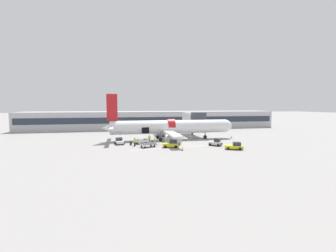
# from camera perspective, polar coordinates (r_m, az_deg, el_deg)

# --- Properties ---
(ground_plane) EXTENTS (500.00, 500.00, 0.00)m
(ground_plane) POSITION_cam_1_polar(r_m,az_deg,el_deg) (48.33, 2.28, -4.75)
(ground_plane) COLOR gray
(apron_marking_line) EXTENTS (20.81, 3.19, 0.01)m
(apron_marking_line) POSITION_cam_1_polar(r_m,az_deg,el_deg) (45.48, 3.40, -5.37)
(apron_marking_line) COLOR silver
(apron_marking_line) RESTS_ON ground_plane
(terminal_strip) EXTENTS (90.57, 12.42, 6.24)m
(terminal_strip) POSITION_cam_1_polar(r_m,az_deg,el_deg) (83.79, -3.77, 1.58)
(terminal_strip) COLOR #B2B2B7
(terminal_strip) RESTS_ON ground_plane
(jet_bridge_stub) EXTENTS (3.80, 11.59, 6.55)m
(jet_bridge_stub) POSITION_cam_1_polar(r_m,az_deg,el_deg) (62.97, 6.50, 1.89)
(jet_bridge_stub) COLOR #4C4C51
(jet_bridge_stub) RESTS_ON ground_plane
(airplane) EXTENTS (32.32, 24.82, 11.03)m
(airplane) POSITION_cam_1_polar(r_m,az_deg,el_deg) (54.73, 0.22, -0.35)
(airplane) COLOR silver
(airplane) RESTS_ON ground_plane
(baggage_tug_lead) EXTENTS (3.36, 2.04, 1.57)m
(baggage_tug_lead) POSITION_cam_1_polar(r_m,az_deg,el_deg) (44.89, 0.83, -4.65)
(baggage_tug_lead) COLOR yellow
(baggage_tug_lead) RESTS_ON ground_plane
(baggage_tug_mid) EXTENTS (3.60, 2.73, 1.41)m
(baggage_tug_mid) POSITION_cam_1_polar(r_m,az_deg,el_deg) (44.77, 16.55, -4.94)
(baggage_tug_mid) COLOR yellow
(baggage_tug_mid) RESTS_ON ground_plane
(baggage_tug_rear) EXTENTS (2.90, 2.75, 1.57)m
(baggage_tug_rear) POSITION_cam_1_polar(r_m,az_deg,el_deg) (48.01, 12.03, -4.12)
(baggage_tug_rear) COLOR silver
(baggage_tug_rear) RESTS_ON ground_plane
(baggage_tug_spare) EXTENTS (2.32, 2.72, 1.41)m
(baggage_tug_spare) POSITION_cam_1_polar(r_m,az_deg,el_deg) (49.77, -12.28, -3.87)
(baggage_tug_spare) COLOR silver
(baggage_tug_spare) RESTS_ON ground_plane
(baggage_cart_loading) EXTENTS (4.02, 2.24, 1.03)m
(baggage_cart_loading) POSITION_cam_1_polar(r_m,az_deg,el_deg) (49.58, -6.57, -3.93)
(baggage_cart_loading) COLOR silver
(baggage_cart_loading) RESTS_ON ground_plane
(baggage_cart_queued) EXTENTS (4.00, 2.58, 1.02)m
(baggage_cart_queued) POSITION_cam_1_polar(r_m,az_deg,el_deg) (45.53, -5.00, -4.71)
(baggage_cart_queued) COLOR #999BA0
(baggage_cart_queued) RESTS_ON ground_plane
(ground_crew_loader_a) EXTENTS (0.58, 0.40, 1.69)m
(ground_crew_loader_a) POSITION_cam_1_polar(r_m,az_deg,el_deg) (51.43, -4.78, -3.16)
(ground_crew_loader_a) COLOR #1E2338
(ground_crew_loader_a) RESTS_ON ground_plane
(ground_crew_loader_b) EXTENTS (0.51, 0.51, 1.59)m
(ground_crew_loader_b) POSITION_cam_1_polar(r_m,az_deg,el_deg) (47.89, -3.45, -3.83)
(ground_crew_loader_b) COLOR #2D2D33
(ground_crew_loader_b) RESTS_ON ground_plane
(ground_crew_driver) EXTENTS (0.57, 0.57, 1.80)m
(ground_crew_driver) POSITION_cam_1_polar(r_m,az_deg,el_deg) (46.71, -8.46, -3.97)
(ground_crew_driver) COLOR black
(ground_crew_driver) RESTS_ON ground_plane
(suitcase_on_tarmac_upright) EXTENTS (0.46, 0.41, 0.85)m
(suitcase_on_tarmac_upright) POSITION_cam_1_polar(r_m,az_deg,el_deg) (48.15, -9.43, -4.41)
(suitcase_on_tarmac_upright) COLOR #1E2347
(suitcase_on_tarmac_upright) RESTS_ON ground_plane
(safety_cone_nose) EXTENTS (0.49, 0.49, 0.58)m
(safety_cone_nose) POSITION_cam_1_polar(r_m,az_deg,el_deg) (60.31, 15.81, -2.71)
(safety_cone_nose) COLOR black
(safety_cone_nose) RESTS_ON ground_plane
(safety_cone_engine_left) EXTENTS (0.49, 0.49, 0.75)m
(safety_cone_engine_left) POSITION_cam_1_polar(r_m,az_deg,el_deg) (42.01, 3.66, -5.77)
(safety_cone_engine_left) COLOR black
(safety_cone_engine_left) RESTS_ON ground_plane
(safety_cone_wingtip) EXTENTS (0.54, 0.54, 0.76)m
(safety_cone_wingtip) POSITION_cam_1_polar(r_m,az_deg,el_deg) (49.55, 3.11, -4.09)
(safety_cone_wingtip) COLOR black
(safety_cone_wingtip) RESTS_ON ground_plane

